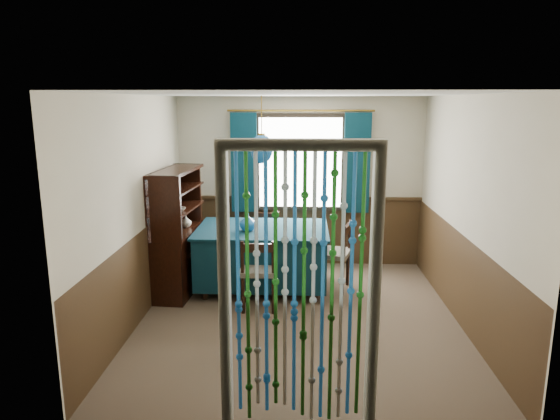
{
  "coord_description": "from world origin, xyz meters",
  "views": [
    {
      "loc": [
        0.0,
        -5.33,
        2.43
      ],
      "look_at": [
        -0.24,
        0.61,
        1.13
      ],
      "focal_mm": 32.0,
      "sensor_mm": 36.0,
      "label": 1
    }
  ],
  "objects_px": {
    "vase_sideboard": "(186,221)",
    "chair_near": "(259,271)",
    "chair_left": "(188,250)",
    "chair_far": "(266,239)",
    "dining_table": "(263,254)",
    "vase_table": "(248,223)",
    "chair_right": "(335,254)",
    "pendant_lamp": "(262,149)",
    "sideboard": "(179,248)",
    "bowl_shelf": "(179,209)"
  },
  "relations": [
    {
      "from": "chair_far",
      "to": "chair_left",
      "type": "relative_size",
      "value": 0.88
    },
    {
      "from": "chair_near",
      "to": "bowl_shelf",
      "type": "bearing_deg",
      "value": 155.75
    },
    {
      "from": "bowl_shelf",
      "to": "vase_sideboard",
      "type": "relative_size",
      "value": 1.14
    },
    {
      "from": "sideboard",
      "to": "vase_table",
      "type": "height_order",
      "value": "sideboard"
    },
    {
      "from": "chair_near",
      "to": "chair_left",
      "type": "xyz_separation_m",
      "value": [
        -0.99,
        0.67,
        0.04
      ]
    },
    {
      "from": "vase_table",
      "to": "vase_sideboard",
      "type": "distance_m",
      "value": 0.89
    },
    {
      "from": "sideboard",
      "to": "vase_sideboard",
      "type": "relative_size",
      "value": 9.34
    },
    {
      "from": "dining_table",
      "to": "pendant_lamp",
      "type": "bearing_deg",
      "value": -71.08
    },
    {
      "from": "chair_left",
      "to": "pendant_lamp",
      "type": "height_order",
      "value": "pendant_lamp"
    },
    {
      "from": "chair_near",
      "to": "sideboard",
      "type": "bearing_deg",
      "value": 149.9
    },
    {
      "from": "chair_near",
      "to": "dining_table",
      "type": "bearing_deg",
      "value": 89.33
    },
    {
      "from": "pendant_lamp",
      "to": "vase_table",
      "type": "xyz_separation_m",
      "value": [
        -0.18,
        -0.13,
        -0.92
      ]
    },
    {
      "from": "chair_left",
      "to": "sideboard",
      "type": "relative_size",
      "value": 0.6
    },
    {
      "from": "vase_sideboard",
      "to": "chair_near",
      "type": "bearing_deg",
      "value": -37.64
    },
    {
      "from": "chair_right",
      "to": "vase_sideboard",
      "type": "distance_m",
      "value": 2.01
    },
    {
      "from": "vase_sideboard",
      "to": "chair_left",
      "type": "bearing_deg",
      "value": -69.91
    },
    {
      "from": "vase_table",
      "to": "chair_right",
      "type": "bearing_deg",
      "value": 7.25
    },
    {
      "from": "chair_right",
      "to": "bowl_shelf",
      "type": "bearing_deg",
      "value": 113.06
    },
    {
      "from": "dining_table",
      "to": "chair_left",
      "type": "height_order",
      "value": "chair_left"
    },
    {
      "from": "chair_left",
      "to": "chair_right",
      "type": "relative_size",
      "value": 1.06
    },
    {
      "from": "vase_sideboard",
      "to": "sideboard",
      "type": "bearing_deg",
      "value": -107.26
    },
    {
      "from": "chair_near",
      "to": "vase_table",
      "type": "height_order",
      "value": "vase_table"
    },
    {
      "from": "sideboard",
      "to": "bowl_shelf",
      "type": "relative_size",
      "value": 8.19
    },
    {
      "from": "dining_table",
      "to": "chair_left",
      "type": "xyz_separation_m",
      "value": [
        -0.98,
        -0.01,
        0.04
      ]
    },
    {
      "from": "dining_table",
      "to": "chair_near",
      "type": "height_order",
      "value": "chair_near"
    },
    {
      "from": "sideboard",
      "to": "pendant_lamp",
      "type": "bearing_deg",
      "value": 8.66
    },
    {
      "from": "chair_near",
      "to": "chair_right",
      "type": "height_order",
      "value": "chair_right"
    },
    {
      "from": "vase_table",
      "to": "vase_sideboard",
      "type": "xyz_separation_m",
      "value": [
        -0.85,
        0.25,
        -0.04
      ]
    },
    {
      "from": "chair_near",
      "to": "vase_table",
      "type": "distance_m",
      "value": 0.74
    },
    {
      "from": "chair_near",
      "to": "chair_far",
      "type": "bearing_deg",
      "value": 89.36
    },
    {
      "from": "sideboard",
      "to": "vase_table",
      "type": "distance_m",
      "value": 0.98
    },
    {
      "from": "dining_table",
      "to": "chair_near",
      "type": "relative_size",
      "value": 1.94
    },
    {
      "from": "pendant_lamp",
      "to": "bowl_shelf",
      "type": "distance_m",
      "value": 1.28
    },
    {
      "from": "bowl_shelf",
      "to": "vase_sideboard",
      "type": "bearing_deg",
      "value": 90.0
    },
    {
      "from": "sideboard",
      "to": "chair_right",
      "type": "bearing_deg",
      "value": 6.99
    },
    {
      "from": "pendant_lamp",
      "to": "bowl_shelf",
      "type": "relative_size",
      "value": 4.31
    },
    {
      "from": "chair_right",
      "to": "bowl_shelf",
      "type": "relative_size",
      "value": 4.67
    },
    {
      "from": "chair_right",
      "to": "pendant_lamp",
      "type": "bearing_deg",
      "value": 106.34
    },
    {
      "from": "chair_near",
      "to": "vase_sideboard",
      "type": "height_order",
      "value": "vase_sideboard"
    },
    {
      "from": "chair_left",
      "to": "chair_far",
      "type": "bearing_deg",
      "value": 136.72
    },
    {
      "from": "chair_near",
      "to": "chair_far",
      "type": "xyz_separation_m",
      "value": [
        -0.01,
        1.44,
        -0.02
      ]
    },
    {
      "from": "dining_table",
      "to": "sideboard",
      "type": "bearing_deg",
      "value": -175.32
    },
    {
      "from": "dining_table",
      "to": "sideboard",
      "type": "xyz_separation_m",
      "value": [
        -1.09,
        -0.08,
        0.09
      ]
    },
    {
      "from": "chair_far",
      "to": "vase_table",
      "type": "bearing_deg",
      "value": 83.44
    },
    {
      "from": "dining_table",
      "to": "bowl_shelf",
      "type": "height_order",
      "value": "bowl_shelf"
    },
    {
      "from": "chair_far",
      "to": "chair_right",
      "type": "distance_m",
      "value": 1.21
    },
    {
      "from": "chair_far",
      "to": "bowl_shelf",
      "type": "distance_m",
      "value": 1.58
    },
    {
      "from": "chair_right",
      "to": "sideboard",
      "type": "relative_size",
      "value": 0.57
    },
    {
      "from": "pendant_lamp",
      "to": "bowl_shelf",
      "type": "xyz_separation_m",
      "value": [
        -1.03,
        -0.24,
        -0.73
      ]
    },
    {
      "from": "chair_far",
      "to": "vase_table",
      "type": "xyz_separation_m",
      "value": [
        -0.17,
        -0.89,
        0.47
      ]
    }
  ]
}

